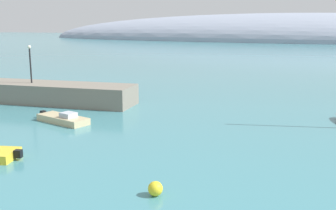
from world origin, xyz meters
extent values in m
cube|color=gray|center=(-21.08, 26.75, 1.03)|extent=(25.49, 8.05, 2.05)
ellipsoid|color=#8E99AD|center=(-19.68, 204.68, 0.00)|extent=(276.84, 71.49, 27.01)
cube|color=black|center=(-7.23, 12.18, 0.40)|extent=(0.53, 0.47, 0.48)
cube|color=#C6B284|center=(-10.84, 20.87, 0.27)|extent=(5.12, 2.73, 0.55)
cube|color=black|center=(-13.45, 21.46, 0.41)|extent=(0.51, 0.45, 0.49)
cube|color=#B2B7C1|center=(-10.12, 20.71, 0.75)|extent=(1.36, 1.25, 0.40)
sphere|color=yellow|center=(2.57, 10.97, 0.36)|extent=(0.72, 0.72, 0.72)
cylinder|color=black|center=(-19.47, 26.75, 3.82)|extent=(0.16, 0.16, 3.54)
sphere|color=#EAEACC|center=(-19.47, 26.75, 5.78)|extent=(0.36, 0.36, 0.36)
camera|label=1|loc=(10.46, -5.12, 8.09)|focal=42.71mm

